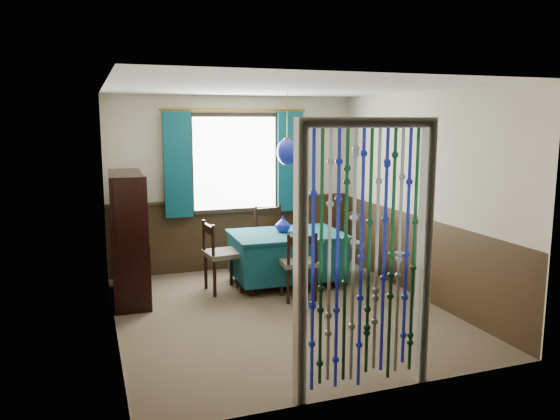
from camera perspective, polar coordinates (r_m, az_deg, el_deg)
name	(u,v)px	position (r m, az deg, el deg)	size (l,w,h in m)	color
floor	(281,312)	(6.32, 0.09, -10.57)	(4.00, 4.00, 0.00)	brown
ceiling	(281,88)	(5.95, 0.10, 12.68)	(4.00, 4.00, 0.00)	silver
wall_back	(234,184)	(7.91, -4.80, 2.76)	(3.60, 3.60, 0.00)	beige
wall_front	(369,241)	(4.21, 9.31, -3.18)	(3.60, 3.60, 0.00)	beige
wall_left	(111,213)	(5.67, -17.29, -0.25)	(4.00, 4.00, 0.00)	beige
wall_right	(421,196)	(6.83, 14.47, 1.44)	(4.00, 4.00, 0.00)	beige
wainscot_back	(235,235)	(8.01, -4.70, -2.59)	(3.60, 3.60, 0.00)	#372614
wainscot_front	(366,333)	(4.45, 8.96, -12.61)	(3.60, 3.60, 0.00)	#372614
wainscot_left	(116,285)	(5.84, -16.78, -7.52)	(4.00, 4.00, 0.00)	#372614
wainscot_right	(417,256)	(6.96, 14.12, -4.69)	(4.00, 4.00, 0.00)	#372614
window	(235,163)	(7.83, -4.74, 4.90)	(1.32, 0.12, 1.42)	black
doorway	(365,264)	(4.31, 8.86, -5.61)	(1.16, 0.12, 2.18)	silver
dining_table	(287,254)	(7.23, 0.72, -4.63)	(1.48, 1.06, 0.69)	#0F434E
chair_near	(299,263)	(6.61, 1.98, -5.60)	(0.45, 0.43, 0.84)	black
chair_far	(273,238)	(7.77, -0.71, -2.93)	(0.53, 0.52, 0.95)	black
chair_left	(221,254)	(6.95, -6.23, -4.64)	(0.47, 0.49, 0.91)	black
chair_right	(345,244)	(7.48, 6.77, -3.52)	(0.45, 0.47, 0.94)	black
sideboard	(129,255)	(6.87, -15.52, -4.51)	(0.45, 1.19, 1.55)	black
pendant_lamp	(287,152)	(7.03, 0.74, 6.09)	(0.27, 0.27, 0.91)	olive
vase_table	(283,225)	(7.21, 0.29, -1.56)	(0.18, 0.18, 0.19)	navy
bowl_shelf	(134,215)	(6.48, -15.01, -0.50)	(0.19, 0.19, 0.05)	beige
vase_sideboard	(131,226)	(7.00, -15.27, -1.57)	(0.18, 0.18, 0.19)	beige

